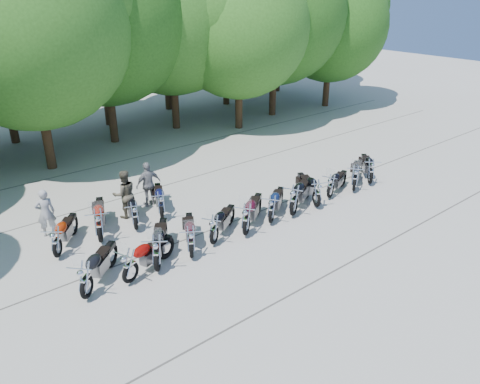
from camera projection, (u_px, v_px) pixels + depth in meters
ground at (267, 234)px, 16.38m from camera, size 90.00×90.00×0.00m
tree_3 at (28, 28)px, 19.65m from camera, size 8.70×8.70×10.67m
tree_4 at (100, 14)px, 23.20m from camera, size 9.13×9.13×11.20m
tree_5 at (170, 12)px, 25.66m from camera, size 9.04×9.04×11.10m
tree_6 at (239, 27)px, 25.99m from camera, size 8.00×8.00×9.82m
tree_7 at (275, 12)px, 28.55m from camera, size 8.79×8.79×10.79m
tree_8 at (331, 25)px, 31.19m from camera, size 7.53×7.53×9.25m
tree_12 at (98, 27)px, 26.69m from camera, size 7.88×7.88×9.67m
tree_13 at (163, 17)px, 30.10m from camera, size 8.31×8.31×10.20m
tree_14 at (225, 19)px, 31.52m from camera, size 8.02×8.02×9.84m
motorcycle_0 at (85, 279)px, 12.76m from camera, size 2.22×2.12×1.33m
motorcycle_1 at (130, 265)px, 13.43m from camera, size 2.37×1.44×1.28m
motorcycle_2 at (157, 252)px, 13.96m from camera, size 2.09×2.44×1.40m
motorcycle_3 at (191, 241)px, 14.67m from camera, size 1.77×2.28×1.27m
motorcycle_4 at (214, 229)px, 15.45m from camera, size 2.20×1.72×1.23m
motorcycle_5 at (246, 219)px, 15.98m from camera, size 2.39×2.02×1.37m
motorcycle_6 at (272, 208)px, 16.80m from camera, size 2.22×1.85×1.27m
motorcycle_7 at (294, 199)px, 17.31m from camera, size 2.59×1.85×1.42m
motorcycle_8 at (317, 192)px, 18.02m from camera, size 1.65×2.40×1.32m
motorcycle_9 at (331, 186)px, 18.81m from camera, size 2.17×1.32×1.18m
motorcycle_10 at (355, 178)px, 19.41m from camera, size 2.28×1.90×1.30m
motorcycle_11 at (371, 171)px, 20.10m from camera, size 2.14×2.19×1.33m
motorcycle_12 at (56, 241)px, 14.70m from camera, size 1.90×2.15×1.25m
motorcycle_13 at (99, 225)px, 15.52m from camera, size 1.74×2.60×1.42m
motorcycle_14 at (135, 215)px, 16.35m from camera, size 1.40×2.29×1.24m
motorcycle_15 at (161, 205)px, 17.08m from camera, size 1.62×2.35×1.28m
rider_0 at (46, 213)px, 15.98m from camera, size 0.70×0.52×1.73m
rider_1 at (125, 194)px, 17.23m from camera, size 1.01×0.86×1.86m
rider_2 at (148, 184)px, 18.17m from camera, size 1.06×0.45×1.80m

